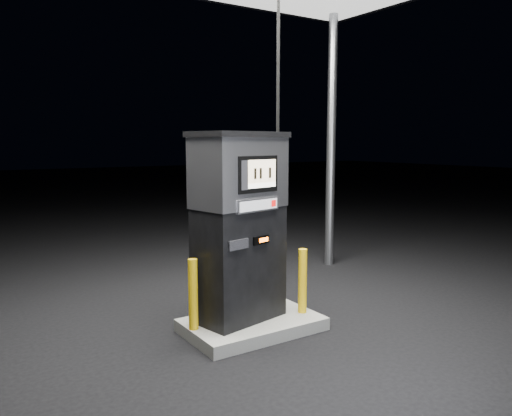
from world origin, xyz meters
TOP-DOWN VIEW (x-y plane):
  - ground at (0.00, 0.00)m, footprint 80.00×80.00m
  - pump_island at (0.00, 0.00)m, footprint 1.60×1.00m
  - fuel_dispenser at (-0.11, 0.10)m, footprint 1.29×0.87m
  - bollard_left at (-0.74, 0.08)m, footprint 0.12×0.12m
  - bollard_right at (0.65, -0.15)m, footprint 0.14×0.14m

SIDE VIEW (x-z plane):
  - ground at x=0.00m, z-range 0.00..0.00m
  - pump_island at x=0.00m, z-range 0.00..0.15m
  - bollard_right at x=0.65m, z-range 0.15..0.96m
  - bollard_left at x=-0.74m, z-range 0.15..0.96m
  - fuel_dispenser at x=-0.11m, z-range -1.02..3.61m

